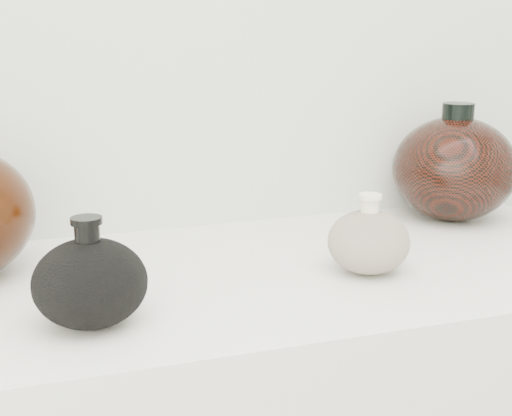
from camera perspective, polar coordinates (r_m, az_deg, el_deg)
name	(u,v)px	position (r m, az deg, el deg)	size (l,w,h in m)	color
black_gourd_vase	(90,282)	(0.85, -13.13, -5.79)	(0.16, 0.16, 0.13)	black
cream_gourd_vase	(369,241)	(1.01, 9.00, -2.63)	(0.13, 0.13, 0.11)	#C3B299
right_round_pot	(454,168)	(1.31, 15.57, 3.09)	(0.24, 0.24, 0.21)	black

